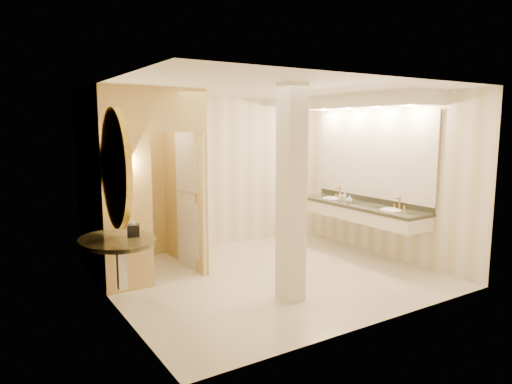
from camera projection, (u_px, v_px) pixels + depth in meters
floor at (270, 275)px, 6.72m from camera, size 4.50×4.50×0.00m
ceiling at (271, 89)px, 6.34m from camera, size 4.50×4.50×0.00m
wall_back at (208, 173)px, 8.20m from camera, size 4.50×0.02×2.70m
wall_front at (376, 205)px, 4.86m from camera, size 4.50×0.02×2.70m
wall_left at (112, 198)px, 5.34m from camera, size 0.02×4.00×2.70m
wall_right at (380, 176)px, 7.72m from camera, size 0.02×4.00×2.70m
toilet_closet at (172, 180)px, 6.75m from camera, size 1.50×1.55×2.70m
wall_sconce at (127, 162)px, 5.82m from camera, size 0.14×0.14×0.42m
vanity at (362, 159)px, 7.69m from camera, size 0.75×2.77×2.09m
console_shelf at (117, 199)px, 5.29m from camera, size 1.09×1.09×1.99m
pillar at (291, 194)px, 5.62m from camera, size 0.28×0.28×2.70m
tissue_box at (133, 230)px, 5.46m from camera, size 0.18×0.18×0.14m
toilet at (114, 243)px, 7.04m from camera, size 0.47×0.78×0.78m
soap_bottle_a at (340, 196)px, 8.07m from camera, size 0.09×0.09×0.15m
soap_bottle_b at (349, 199)px, 7.84m from camera, size 0.12×0.12×0.13m
soap_bottle_c at (345, 196)px, 7.98m from camera, size 0.08×0.08×0.18m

